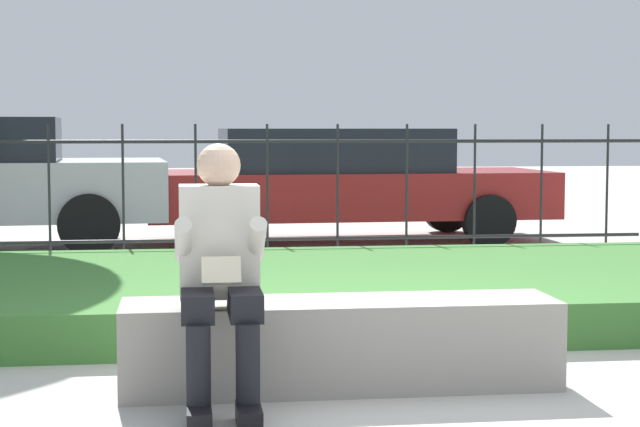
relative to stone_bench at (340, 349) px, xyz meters
name	(u,v)px	position (x,y,z in m)	size (l,w,h in m)	color
ground_plane	(405,385)	(0.34, 0.00, -0.20)	(60.00, 60.00, 0.00)	#B2AFA8
stone_bench	(340,349)	(0.00, 0.00, 0.00)	(2.21, 0.51, 0.45)	gray
person_seated_reader	(220,264)	(-0.62, -0.29, 0.48)	(0.42, 0.73, 1.25)	black
grass_berm	(340,290)	(0.34, 2.31, -0.06)	(8.68, 3.23, 0.28)	#3D7533
iron_fence	(303,192)	(0.34, 4.69, 0.52)	(6.68, 0.03, 1.36)	#232326
car_parked_center	(343,181)	(1.08, 7.01, 0.50)	(4.69, 2.03, 1.31)	maroon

